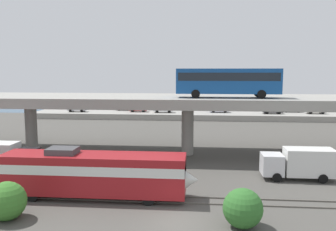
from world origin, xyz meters
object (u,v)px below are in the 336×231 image
(parked_car_4, at_px, (163,109))
(parked_car_6, at_px, (272,110))
(parked_car_3, at_px, (291,109))
(parked_car_5, at_px, (315,110))
(parked_car_2, at_px, (126,107))
(service_truck_east, at_px, (3,156))
(service_truck_west, at_px, (300,163))
(parked_car_1, at_px, (219,109))
(transit_bus_on_overpass, at_px, (228,80))
(parked_car_0, at_px, (138,108))
(train_locomotive, at_px, (103,172))
(parked_car_7, at_px, (77,108))

(parked_car_4, distance_m, parked_car_6, 23.67)
(parked_car_3, relative_size, parked_car_5, 1.07)
(parked_car_2, bearing_deg, service_truck_east, -93.78)
(service_truck_west, xyz_separation_m, parked_car_1, (-5.35, 44.32, 0.37))
(parked_car_2, relative_size, parked_car_6, 1.10)
(service_truck_east, height_order, parked_car_2, service_truck_east)
(transit_bus_on_overpass, distance_m, parked_car_0, 40.71)
(service_truck_west, distance_m, parked_car_0, 49.70)
(parked_car_3, xyz_separation_m, parked_car_6, (-4.80, -3.58, -0.00))
(parked_car_2, bearing_deg, parked_car_6, -6.44)
(service_truck_west, xyz_separation_m, service_truck_east, (-30.07, 0.00, 0.00))
(train_locomotive, xyz_separation_m, service_truck_west, (17.59, 6.69, -0.56))
(service_truck_east, distance_m, parked_car_5, 62.78)
(parked_car_1, height_order, parked_car_2, same)
(parked_car_3, relative_size, parked_car_6, 1.06)
(transit_bus_on_overpass, height_order, service_truck_east, transit_bus_on_overpass)
(parked_car_0, relative_size, parked_car_1, 0.96)
(parked_car_6, bearing_deg, service_truck_east, 49.94)
(service_truck_east, xyz_separation_m, parked_car_0, (6.54, 43.78, 0.37))
(transit_bus_on_overpass, xyz_separation_m, parked_car_5, (21.59, 36.01, -7.38))
(service_truck_east, relative_size, parked_car_7, 1.61)
(service_truck_east, xyz_separation_m, parked_car_7, (-7.19, 42.47, 0.37))
(parked_car_5, xyz_separation_m, parked_car_6, (-9.18, -0.75, 0.00))
(parked_car_4, bearing_deg, train_locomotive, -89.83)
(parked_car_3, bearing_deg, transit_bus_on_overpass, -113.90)
(service_truck_west, xyz_separation_m, parked_car_4, (-17.73, 42.75, 0.37))
(service_truck_east, height_order, parked_car_3, service_truck_east)
(parked_car_1, distance_m, parked_car_6, 11.39)
(train_locomotive, height_order, transit_bus_on_overpass, transit_bus_on_overpass)
(train_locomotive, height_order, parked_car_3, train_locomotive)
(service_truck_west, relative_size, service_truck_east, 1.00)
(parked_car_0, xyz_separation_m, parked_car_6, (29.47, -0.95, 0.00))
(parked_car_4, bearing_deg, parked_car_6, 0.19)
(transit_bus_on_overpass, relative_size, parked_car_1, 2.88)
(parked_car_2, bearing_deg, service_truck_west, -59.88)
(parked_car_1, bearing_deg, parked_car_7, 3.32)
(train_locomotive, xyz_separation_m, parked_car_7, (-19.68, 49.16, -0.19))
(transit_bus_on_overpass, relative_size, parked_car_0, 3.00)
(parked_car_1, height_order, parked_car_6, same)
(transit_bus_on_overpass, bearing_deg, parked_car_7, -48.58)
(train_locomotive, bearing_deg, transit_bus_on_overpass, 52.04)
(train_locomotive, height_order, parked_car_5, train_locomotive)
(parked_car_5, xyz_separation_m, parked_car_7, (-52.38, -1.10, 0.00))
(parked_car_3, bearing_deg, parked_car_2, 179.80)
(transit_bus_on_overpass, relative_size, service_truck_east, 1.76)
(transit_bus_on_overpass, distance_m, parked_car_3, 43.13)
(train_locomotive, height_order, parked_car_7, train_locomotive)
(train_locomotive, bearing_deg, parked_car_4, 90.17)
(parked_car_1, relative_size, parked_car_7, 0.99)
(train_locomotive, relative_size, parked_car_7, 3.83)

